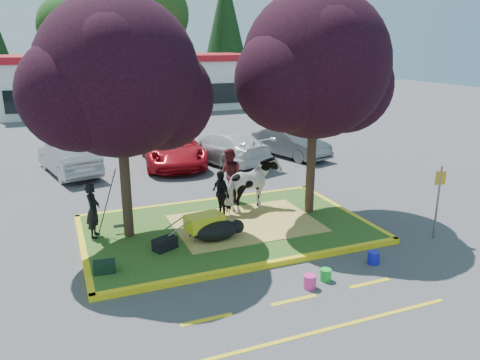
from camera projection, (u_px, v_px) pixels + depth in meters
name	position (u px, v px, depth m)	size (l,w,h in m)	color
ground	(227.00, 231.00, 13.92)	(90.00, 90.00, 0.00)	#424244
median_island	(227.00, 228.00, 13.90)	(8.00, 5.00, 0.15)	#294E18
curb_near	(263.00, 265.00, 11.60)	(8.30, 0.16, 0.15)	yellow
curb_far	(201.00, 202.00, 16.19)	(8.30, 0.16, 0.15)	yellow
curb_left	(83.00, 250.00, 12.44)	(0.16, 5.30, 0.15)	yellow
curb_right	(343.00, 211.00, 15.36)	(0.16, 5.30, 0.15)	yellow
straw_bedding	(246.00, 223.00, 14.09)	(4.20, 3.00, 0.01)	#D5BF58
tree_purple_left	(119.00, 84.00, 12.03)	(5.06, 4.20, 6.51)	black
tree_purple_right	(316.00, 72.00, 13.83)	(5.30, 4.40, 6.82)	black
fire_lane_stripe_a	(207.00, 320.00, 9.47)	(1.10, 0.12, 0.01)	yellow
fire_lane_stripe_b	(294.00, 300.00, 10.18)	(1.10, 0.12, 0.01)	yellow
fire_lane_stripe_c	(370.00, 283.00, 10.90)	(1.10, 0.12, 0.01)	yellow
fire_lane_long	(323.00, 330.00, 9.12)	(6.00, 0.10, 0.01)	yellow
retail_building	(132.00, 81.00, 38.89)	(20.40, 8.40, 4.40)	silver
treeline	(104.00, 17.00, 45.62)	(46.58, 7.80, 14.63)	black
cow	(252.00, 185.00, 14.97)	(0.91, 2.00, 1.69)	silver
calf	(215.00, 230.00, 12.84)	(1.30, 0.73, 0.56)	black
handler	(93.00, 210.00, 12.93)	(0.57, 0.37, 1.56)	black
visitor_a	(230.00, 176.00, 15.69)	(0.90, 0.70, 1.85)	#4F161E
visitor_b	(221.00, 193.00, 14.52)	(0.86, 0.36, 1.46)	black
wheelbarrow	(205.00, 222.00, 12.89)	(1.84, 0.77, 0.69)	black
gear_bag_dark	(165.00, 244.00, 12.29)	(0.62, 0.34, 0.32)	black
gear_bag_green	(104.00, 267.00, 11.08)	(0.51, 0.31, 0.27)	black
sign_post	(438.00, 195.00, 13.06)	(0.30, 0.08, 2.13)	slate
bucket_green	(326.00, 275.00, 11.00)	(0.27, 0.27, 0.29)	green
bucket_pink	(310.00, 282.00, 10.65)	(0.30, 0.30, 0.32)	#E43292
bucket_blue	(374.00, 258.00, 11.83)	(0.30, 0.30, 0.32)	#161CB4
car_silver	(68.00, 157.00, 19.75)	(1.55, 4.46, 1.47)	gray
car_red	(172.00, 147.00, 21.35)	(2.56, 5.54, 1.54)	#AA0E19
car_white	(223.00, 147.00, 21.62)	(2.09, 5.15, 1.49)	silver
car_grey	(291.00, 143.00, 22.71)	(1.47, 4.21, 1.39)	#505357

